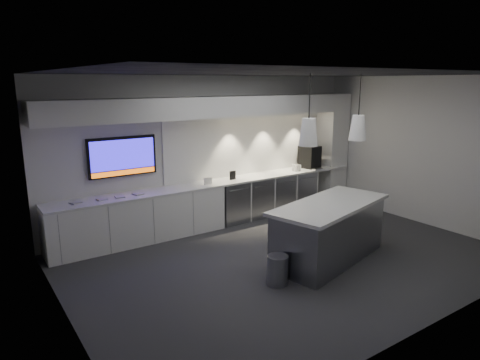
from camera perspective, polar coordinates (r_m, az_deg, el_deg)
floor at (r=7.31m, az=6.58°, el=-10.31°), size 7.00×7.00×0.00m
ceiling at (r=6.72m, az=7.26°, el=13.91°), size 7.00×7.00×0.00m
wall_back at (r=8.86m, az=-3.80°, el=4.00°), size 7.00×0.00×7.00m
wall_front at (r=5.30m, az=24.98°, el=-3.38°), size 7.00×0.00×7.00m
wall_left at (r=5.31m, az=-22.94°, el=-3.15°), size 0.00×7.00×7.00m
wall_right at (r=9.51m, az=23.05°, el=3.60°), size 0.00×7.00×7.00m
back_counter at (r=8.71m, az=-2.65°, el=-0.31°), size 6.80×0.65×0.04m
left_base_cabinets at (r=8.08m, az=-13.27°, el=-5.02°), size 3.30×0.63×0.86m
fridge_unit_a at (r=8.95m, az=-1.26°, el=-2.93°), size 0.60×0.61×0.85m
fridge_unit_b at (r=9.29m, az=2.00°, el=-2.33°), size 0.60×0.61×0.85m
fridge_unit_c at (r=9.67m, az=5.01°, el=-1.76°), size 0.60×0.61×0.85m
fridge_unit_d at (r=10.07m, az=7.79°, el=-1.24°), size 0.60×0.61×0.85m
backsplash at (r=9.49m, az=2.52°, el=4.93°), size 4.60×0.03×1.30m
soffit at (r=8.51m, az=-2.85°, el=9.74°), size 6.90×0.60×0.40m
column at (r=10.64m, az=12.11°, el=4.17°), size 0.55×0.55×2.60m
wall_tv at (r=8.02m, az=-15.40°, el=3.04°), size 1.25×0.07×0.72m
island at (r=7.21m, az=11.81°, el=-6.68°), size 2.46×1.52×0.97m
bin at (r=6.35m, az=5.02°, el=-11.86°), size 0.33×0.33×0.43m
coffee_machine at (r=10.16m, az=9.27°, el=3.19°), size 0.42×0.57×0.68m
sign_black at (r=8.83m, az=-0.98°, el=0.64°), size 0.14×0.02×0.18m
sign_white at (r=8.44m, az=-4.30°, el=-0.13°), size 0.18×0.03×0.14m
cup_cluster at (r=9.79m, az=7.55°, el=1.63°), size 0.17×0.17×0.14m
tray_a at (r=7.63m, az=-21.09°, el=-2.85°), size 0.20×0.20×0.02m
tray_b at (r=7.71m, az=-17.95°, el=-2.45°), size 0.17×0.17×0.02m
tray_c at (r=7.79m, az=-15.75°, el=-2.15°), size 0.18×0.18×0.02m
tray_d at (r=7.89m, az=-13.45°, el=-1.81°), size 0.19×0.19×0.02m
pendant_left at (r=6.45m, az=9.11°, el=6.35°), size 0.29×0.29×1.11m
pendant_right at (r=7.24m, az=15.45°, el=6.76°), size 0.29×0.29×1.11m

